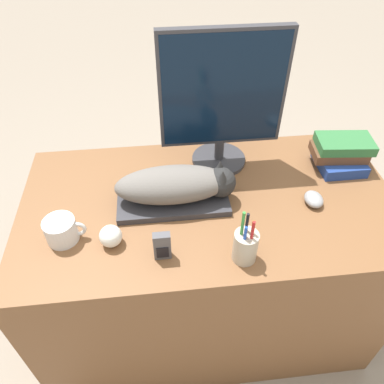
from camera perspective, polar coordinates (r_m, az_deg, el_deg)
The scene contains 10 objects.
desk at distance 1.62m, azimuth 2.26°, elevation -11.03°, with size 1.33×0.71×0.77m.
keyboard at distance 1.31m, azimuth -2.90°, elevation -1.16°, with size 0.39×0.18×0.02m.
cat at distance 1.26m, azimuth -1.86°, elevation 1.22°, with size 0.41×0.15×0.12m.
monitor at distance 1.34m, azimuth 4.68°, elevation 14.16°, with size 0.44×0.21×0.52m.
computer_mouse at distance 1.37m, azimuth 18.06°, elevation -1.05°, with size 0.06×0.08×0.04m.
coffee_mug at distance 1.24m, azimuth -19.23°, elevation -5.53°, with size 0.13×0.10×0.08m.
pen_cup at distance 1.13m, azimuth 8.14°, elevation -8.07°, with size 0.07×0.07×0.19m.
baseball at distance 1.19m, azimuth -12.29°, elevation -6.59°, with size 0.07×0.07×0.07m.
phone at distance 1.13m, azimuth -4.56°, elevation -8.21°, with size 0.05×0.03×0.10m.
book_stack at distance 1.55m, azimuth 21.74°, elevation 5.48°, with size 0.23×0.17×0.12m.
Camera 1 is at (-0.17, -0.58, 1.70)m, focal length 35.00 mm.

